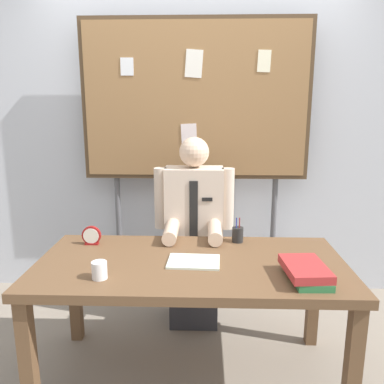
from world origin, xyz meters
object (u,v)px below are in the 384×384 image
object	(u,v)px
book_stack	(307,272)
open_notebook	(194,262)
person	(194,240)
coffee_mug	(99,270)
bulletin_board	(196,103)
desk	(191,275)
desk_clock	(91,236)
pen_holder	(238,234)

from	to	relation	value
book_stack	open_notebook	bearing A→B (deg)	161.14
person	coffee_mug	world-z (taller)	person
open_notebook	bulletin_board	bearing A→B (deg)	90.92
desk	open_notebook	world-z (taller)	open_notebook
person	coffee_mug	xyz separation A→B (m)	(-0.45, -0.84, 0.14)
desk_clock	pen_holder	world-z (taller)	pen_holder
open_notebook	coffee_mug	xyz separation A→B (m)	(-0.46, -0.21, 0.04)
pen_holder	book_stack	bearing A→B (deg)	-60.81
desk	desk_clock	bearing A→B (deg)	158.70
book_stack	desk_clock	size ratio (longest dim) A/B	2.67
person	bulletin_board	xyz separation A→B (m)	(-0.00, 0.40, 0.95)
open_notebook	desk	bearing A→B (deg)	129.40
bulletin_board	coffee_mug	xyz separation A→B (m)	(-0.45, -1.23, -0.81)
desk	pen_holder	bearing A→B (deg)	48.47
desk_clock	pen_holder	xyz separation A→B (m)	(0.90, 0.08, -0.00)
person	book_stack	xyz separation A→B (m)	(0.58, -0.82, 0.14)
open_notebook	desk_clock	xyz separation A→B (m)	(-0.64, 0.26, 0.05)
desk	person	size ratio (longest dim) A/B	1.25
pen_holder	bulletin_board	bearing A→B (deg)	112.43
person	desk	bearing A→B (deg)	-90.00
person	bulletin_board	world-z (taller)	bulletin_board
book_stack	coffee_mug	world-z (taller)	coffee_mug
desk	desk_clock	world-z (taller)	desk_clock
person	open_notebook	world-z (taller)	person
open_notebook	coffee_mug	world-z (taller)	coffee_mug
open_notebook	pen_holder	size ratio (longest dim) A/B	1.76
book_stack	coffee_mug	distance (m)	1.02
desk_clock	pen_holder	distance (m)	0.91
desk	book_stack	world-z (taller)	book_stack
desk_clock	coffee_mug	size ratio (longest dim) A/B	1.33
book_stack	bulletin_board	bearing A→B (deg)	115.48
bulletin_board	desk_clock	bearing A→B (deg)	-129.29
bulletin_board	pen_holder	xyz separation A→B (m)	(0.28, -0.68, -0.80)
bulletin_board	desk	bearing A→B (deg)	-90.00
open_notebook	desk_clock	bearing A→B (deg)	157.65
desk	bulletin_board	bearing A→B (deg)	90.00
bulletin_board	open_notebook	size ratio (longest dim) A/B	7.77
desk_clock	person	bearing A→B (deg)	30.22
desk	book_stack	bearing A→B (deg)	-20.13
person	bulletin_board	distance (m)	1.03
desk_clock	coffee_mug	bearing A→B (deg)	-69.66
coffee_mug	pen_holder	bearing A→B (deg)	37.18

